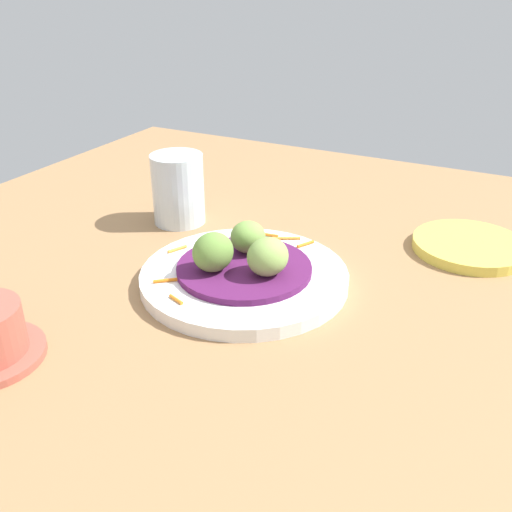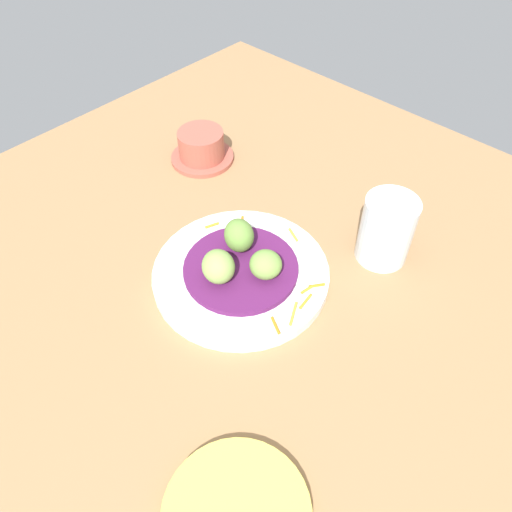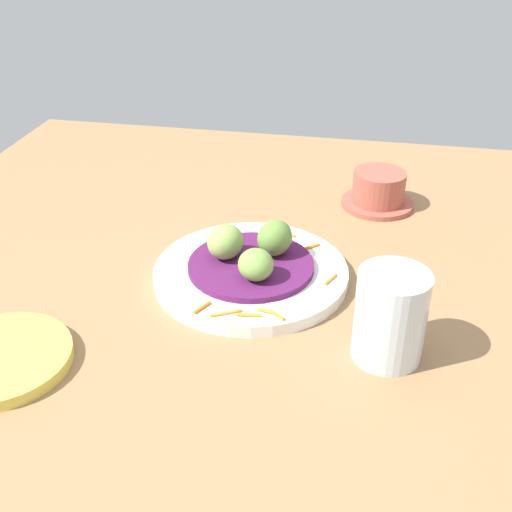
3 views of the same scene
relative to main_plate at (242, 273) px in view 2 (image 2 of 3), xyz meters
The scene contains 9 objects.
table_surface 2.42cm from the main_plate, ahead, with size 110.00×110.00×2.00cm, color #936D47.
main_plate is the anchor object (origin of this frame).
cabbage_bed 1.22cm from the main_plate, ahead, with size 16.25×16.25×0.82cm, color #51194C.
carrot_garnish 5.56cm from the main_plate, 32.44° to the left, with size 21.49×15.72×0.40cm.
guac_scoop_left 5.38cm from the main_plate, 101.56° to the right, with size 4.96×4.45×4.56cm, color #84A851.
guac_scoop_center 5.17cm from the main_plate, 18.44° to the left, with size 4.37×4.46×3.98cm, color #759E47.
guac_scoop_right 5.45cm from the main_plate, 138.44° to the left, with size 4.23×4.95×4.76cm, color olive.
terracotta_bowl 29.12cm from the main_plate, 148.18° to the left, with size 11.30×11.30×5.71cm.
water_glass 21.55cm from the main_plate, 54.97° to the left, with size 7.63×7.63×10.33cm, color silver.
Camera 2 is at (31.34, -32.34, 56.83)cm, focal length 34.93 mm.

